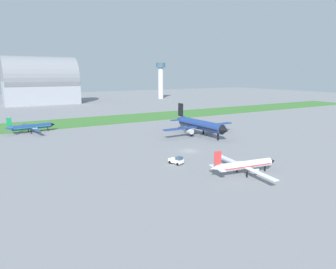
{
  "coord_description": "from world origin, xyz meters",
  "views": [
    {
      "loc": [
        -49.11,
        -70.61,
        21.97
      ],
      "look_at": [
        -0.63,
        11.0,
        3.0
      ],
      "focal_mm": 32.8,
      "sensor_mm": 36.0,
      "label": 1
    }
  ],
  "objects_px": {
    "airplane_midfield_jet": "(200,125)",
    "airplane_foreground_turboprop": "(244,165)",
    "pushback_tug_near_gate": "(176,160)",
    "control_tower": "(161,77)",
    "airplane_taxiing_turboprop": "(31,127)"
  },
  "relations": [
    {
      "from": "airplane_taxiing_turboprop",
      "to": "airplane_midfield_jet",
      "type": "bearing_deg",
      "value": -42.93
    },
    {
      "from": "airplane_midfield_jet",
      "to": "control_tower",
      "type": "height_order",
      "value": "control_tower"
    },
    {
      "from": "airplane_taxiing_turboprop",
      "to": "airplane_midfield_jet",
      "type": "relative_size",
      "value": 0.7
    },
    {
      "from": "airplane_foreground_turboprop",
      "to": "pushback_tug_near_gate",
      "type": "relative_size",
      "value": 5.03
    },
    {
      "from": "airplane_foreground_turboprop",
      "to": "pushback_tug_near_gate",
      "type": "bearing_deg",
      "value": 128.1
    },
    {
      "from": "airplane_foreground_turboprop",
      "to": "pushback_tug_near_gate",
      "type": "xyz_separation_m",
      "value": [
        -8.52,
        14.46,
        -1.28
      ]
    },
    {
      "from": "airplane_foreground_turboprop",
      "to": "control_tower",
      "type": "height_order",
      "value": "control_tower"
    },
    {
      "from": "airplane_taxiing_turboprop",
      "to": "airplane_foreground_turboprop",
      "type": "distance_m",
      "value": 83.9
    },
    {
      "from": "airplane_midfield_jet",
      "to": "airplane_foreground_turboprop",
      "type": "distance_m",
      "value": 44.16
    },
    {
      "from": "airplane_midfield_jet",
      "to": "airplane_foreground_turboprop",
      "type": "bearing_deg",
      "value": -25.69
    },
    {
      "from": "airplane_midfield_jet",
      "to": "airplane_foreground_turboprop",
      "type": "relative_size",
      "value": 1.5
    },
    {
      "from": "airplane_midfield_jet",
      "to": "airplane_foreground_turboprop",
      "type": "xyz_separation_m",
      "value": [
        -17.66,
        -40.44,
        -1.62
      ]
    },
    {
      "from": "pushback_tug_near_gate",
      "to": "airplane_midfield_jet",
      "type": "bearing_deg",
      "value": 116.44
    },
    {
      "from": "airplane_foreground_turboprop",
      "to": "control_tower",
      "type": "bearing_deg",
      "value": 73.22
    },
    {
      "from": "airplane_midfield_jet",
      "to": "pushback_tug_near_gate",
      "type": "xyz_separation_m",
      "value": [
        -26.19,
        -25.98,
        -2.9
      ]
    }
  ]
}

